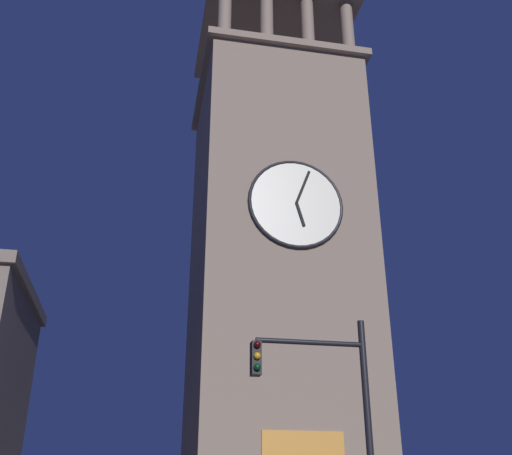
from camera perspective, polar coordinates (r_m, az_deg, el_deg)
name	(u,v)px	position (r m, az deg, el deg)	size (l,w,h in m)	color
clocktower	(276,271)	(29.93, 1.93, -4.17)	(8.53, 8.77, 29.76)	gray
traffic_signal_near	(330,404)	(14.00, 7.04, -16.26)	(2.73, 0.41, 5.45)	black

